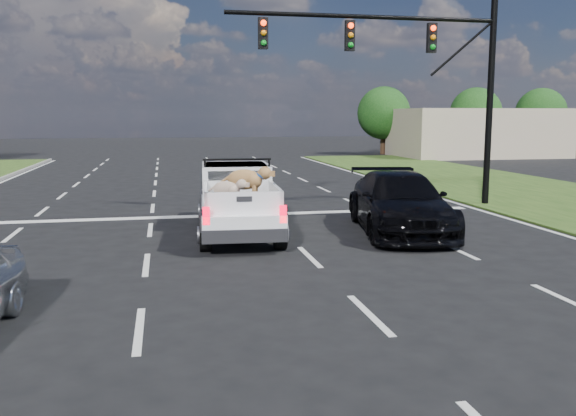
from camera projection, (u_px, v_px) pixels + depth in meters
name	position (u px, v px, depth m)	size (l,w,h in m)	color
ground	(259.00, 322.00, 9.16)	(160.00, 160.00, 0.00)	black
road_markings	(219.00, 237.00, 15.51)	(17.75, 60.00, 0.01)	silver
traffic_signal	(425.00, 65.00, 20.04)	(9.11, 0.31, 7.00)	black
building_right	(477.00, 133.00, 46.17)	(12.00, 7.00, 3.60)	tan
tree_far_d	(384.00, 113.00, 48.64)	(4.20, 4.20, 5.40)	#332114
tree_far_e	(476.00, 113.00, 50.21)	(4.20, 4.20, 5.40)	#332114
tree_far_f	(541.00, 113.00, 51.40)	(4.20, 4.20, 5.40)	#332114
pickup_truck	(238.00, 199.00, 15.99)	(2.26, 5.38, 1.97)	black
black_coupe	(400.00, 203.00, 16.20)	(2.21, 5.44, 1.58)	black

